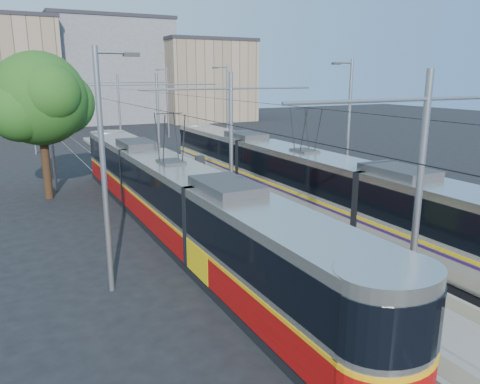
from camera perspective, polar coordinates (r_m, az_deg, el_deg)
ground at (r=18.09m, az=10.38°, el=-9.40°), size 160.00×160.00×0.00m
platform at (r=32.52m, az=-8.07°, el=1.49°), size 4.00×50.00×0.30m
tactile_strip_left at (r=32.05m, az=-10.53°, el=1.50°), size 0.70×50.00×0.01m
tactile_strip_right at (r=32.97m, az=-5.70°, el=2.01°), size 0.70×50.00×0.01m
rails at (r=32.55m, az=-8.06°, el=1.26°), size 8.71×70.00×0.03m
track_arrow at (r=14.01m, az=5.92°, el=-16.54°), size 1.20×5.00×0.01m
tram_left at (r=21.65m, az=-8.25°, el=-0.60°), size 2.43×28.82×5.50m
tram_right at (r=24.73m, az=7.76°, el=1.60°), size 2.43×32.33×5.50m
catenary at (r=29.20m, az=-6.49°, el=8.82°), size 9.20×70.00×7.00m
street_lamps at (r=35.69m, az=-10.45°, el=9.06°), size 15.18×38.22×8.00m
shelter at (r=28.66m, az=-4.88°, el=2.40°), size 0.82×1.06×2.05m
tree at (r=29.61m, az=-22.61°, el=10.29°), size 5.84×5.40×8.49m
building_centre at (r=78.75m, az=-15.75°, el=14.07°), size 18.36×14.28×15.79m
building_right at (r=77.24m, az=-4.23°, el=13.42°), size 14.28×10.20×12.76m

